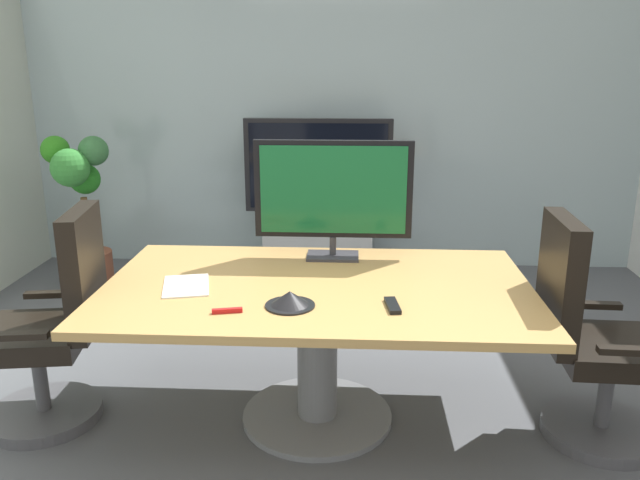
% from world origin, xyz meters
% --- Properties ---
extents(ground_plane, '(6.64, 6.64, 0.00)m').
position_xyz_m(ground_plane, '(0.00, 0.00, 0.00)').
color(ground_plane, '#515459').
extents(wall_back_glass_partition, '(5.29, 0.10, 2.82)m').
position_xyz_m(wall_back_glass_partition, '(0.00, 2.82, 1.41)').
color(wall_back_glass_partition, '#9EB2B7').
rests_on(wall_back_glass_partition, ground).
extents(conference_table, '(2.05, 1.22, 0.73)m').
position_xyz_m(conference_table, '(0.02, 0.20, 0.56)').
color(conference_table, '#B2894C').
rests_on(conference_table, ground).
extents(office_chair_left, '(0.63, 0.61, 1.09)m').
position_xyz_m(office_chair_left, '(-1.28, 0.13, 0.46)').
color(office_chair_left, '#4C4C51').
rests_on(office_chair_left, ground).
extents(office_chair_right, '(0.60, 0.58, 1.09)m').
position_xyz_m(office_chair_right, '(1.31, 0.13, 0.46)').
color(office_chair_right, '#4C4C51').
rests_on(office_chair_right, ground).
extents(tv_monitor, '(0.84, 0.18, 0.64)m').
position_xyz_m(tv_monitor, '(0.08, 0.64, 1.09)').
color(tv_monitor, '#333338').
rests_on(tv_monitor, conference_table).
extents(wall_display_unit, '(1.20, 0.36, 1.31)m').
position_xyz_m(wall_display_unit, '(-0.11, 2.46, 0.44)').
color(wall_display_unit, '#B7BABC').
rests_on(wall_display_unit, ground).
extents(potted_plant, '(0.52, 0.48, 1.21)m').
position_xyz_m(potted_plant, '(-1.91, 2.00, 0.68)').
color(potted_plant, brown).
rests_on(potted_plant, ground).
extents(conference_phone, '(0.22, 0.22, 0.07)m').
position_xyz_m(conference_phone, '(-0.09, -0.08, 0.76)').
color(conference_phone, black).
rests_on(conference_phone, conference_table).
extents(remote_control, '(0.07, 0.17, 0.02)m').
position_xyz_m(remote_control, '(0.36, -0.07, 0.74)').
color(remote_control, black).
rests_on(remote_control, conference_table).
extents(whiteboard_marker, '(0.13, 0.05, 0.02)m').
position_xyz_m(whiteboard_marker, '(-0.35, -0.17, 0.74)').
color(whiteboard_marker, red).
rests_on(whiteboard_marker, conference_table).
extents(paper_notepad, '(0.27, 0.34, 0.01)m').
position_xyz_m(paper_notepad, '(-0.61, 0.14, 0.73)').
color(paper_notepad, white).
rests_on(paper_notepad, conference_table).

